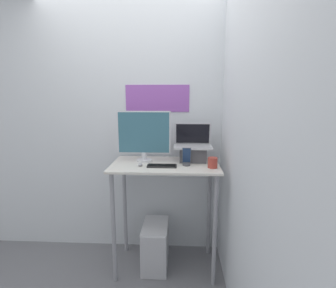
# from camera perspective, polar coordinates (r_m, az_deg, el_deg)

# --- Properties ---
(ground_plane) EXTENTS (12.00, 12.00, 0.00)m
(ground_plane) POSITION_cam_1_polar(r_m,az_deg,el_deg) (2.57, -0.99, -28.47)
(ground_plane) COLOR slate
(wall_back) EXTENTS (6.00, 0.06, 2.60)m
(wall_back) POSITION_cam_1_polar(r_m,az_deg,el_deg) (2.64, -0.13, 3.74)
(wall_back) COLOR silver
(wall_back) RESTS_ON ground_plane
(wall_side_right) EXTENTS (0.05, 6.00, 2.60)m
(wall_side_right) POSITION_cam_1_polar(r_m,az_deg,el_deg) (2.05, 14.76, 1.31)
(wall_side_right) COLOR silver
(wall_side_right) RESTS_ON ground_plane
(desk) EXTENTS (0.96, 0.55, 1.01)m
(desk) POSITION_cam_1_polar(r_m,az_deg,el_deg) (2.40, -0.60, -8.48)
(desk) COLOR beige
(desk) RESTS_ON ground_plane
(laptop) EXTENTS (0.35, 0.22, 0.35)m
(laptop) POSITION_cam_1_polar(r_m,az_deg,el_deg) (2.42, 5.42, -1.42)
(laptop) COLOR #4C4C51
(laptop) RESTS_ON desk
(monitor) EXTENTS (0.48, 0.14, 0.46)m
(monitor) POSITION_cam_1_polar(r_m,az_deg,el_deg) (2.38, -5.28, 1.81)
(monitor) COLOR silver
(monitor) RESTS_ON desk
(keyboard) EXTENTS (0.25, 0.09, 0.02)m
(keyboard) POSITION_cam_1_polar(r_m,az_deg,el_deg) (2.25, -1.33, -4.77)
(keyboard) COLOR black
(keyboard) RESTS_ON desk
(mouse) EXTENTS (0.04, 0.06, 0.03)m
(mouse) POSITION_cam_1_polar(r_m,az_deg,el_deg) (2.28, -6.08, -4.47)
(mouse) COLOR #99999E
(mouse) RESTS_ON desk
(cell_phone) EXTENTS (0.08, 0.07, 0.16)m
(cell_phone) POSITION_cam_1_polar(r_m,az_deg,el_deg) (2.29, 4.06, -3.37)
(cell_phone) COLOR #4C4C51
(cell_phone) RESTS_ON desk
(computer_tower) EXTENTS (0.23, 0.41, 0.42)m
(computer_tower) POSITION_cam_1_polar(r_m,az_deg,el_deg) (2.67, -2.75, -21.17)
(computer_tower) COLOR silver
(computer_tower) RESTS_ON ground_plane
(mug) EXTENTS (0.08, 0.08, 0.09)m
(mug) POSITION_cam_1_polar(r_m,az_deg,el_deg) (2.24, 9.68, -4.03)
(mug) COLOR #9E382D
(mug) RESTS_ON desk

